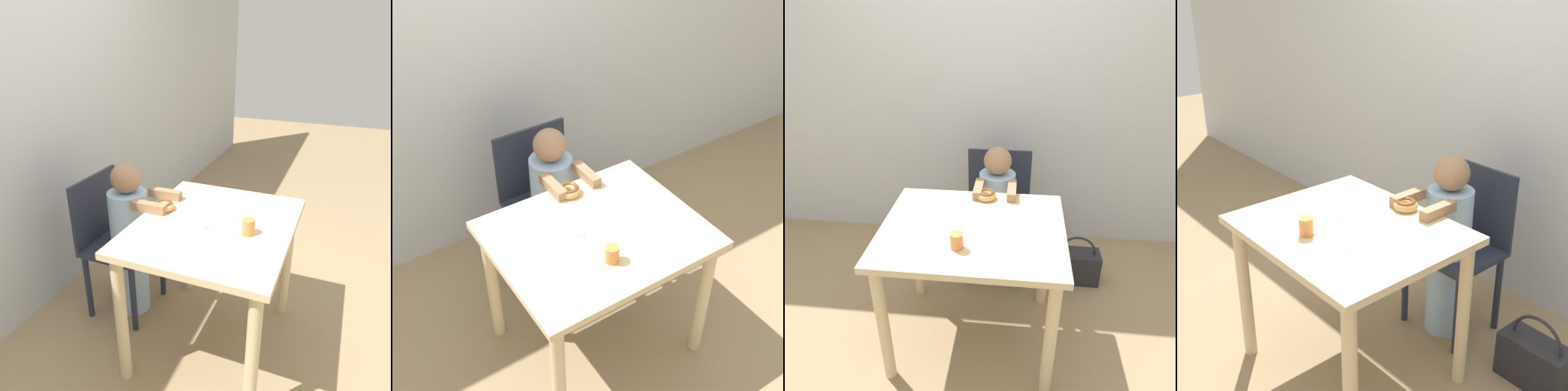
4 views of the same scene
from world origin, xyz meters
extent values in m
plane|color=#997F5B|center=(0.00, 0.00, 0.00)|extent=(12.00, 12.00, 0.00)
cube|color=silver|center=(0.00, 1.15, 1.25)|extent=(8.00, 0.05, 2.50)
cube|color=beige|center=(0.00, 0.00, 0.74)|extent=(0.93, 0.77, 0.03)
cylinder|color=beige|center=(-0.41, -0.32, 0.36)|extent=(0.06, 0.06, 0.73)
cylinder|color=beige|center=(0.41, -0.32, 0.36)|extent=(0.06, 0.06, 0.73)
cylinder|color=beige|center=(-0.41, 0.32, 0.36)|extent=(0.06, 0.06, 0.73)
cylinder|color=beige|center=(0.41, 0.32, 0.36)|extent=(0.06, 0.06, 0.73)
cube|color=#232838|center=(0.09, 0.61, 0.45)|extent=(0.43, 0.38, 0.03)
cube|color=#232838|center=(0.09, 0.79, 0.67)|extent=(0.43, 0.02, 0.41)
cylinder|color=#232838|center=(-0.10, 0.45, 0.22)|extent=(0.04, 0.04, 0.44)
cylinder|color=#232838|center=(0.27, 0.45, 0.22)|extent=(0.04, 0.04, 0.44)
cylinder|color=#232838|center=(-0.10, 0.77, 0.22)|extent=(0.04, 0.04, 0.44)
cylinder|color=#232838|center=(0.27, 0.77, 0.22)|extent=(0.04, 0.04, 0.44)
cylinder|color=#99BCE0|center=(0.09, 0.56, 0.23)|extent=(0.20, 0.20, 0.46)
cylinder|color=#99BCE0|center=(0.09, 0.56, 0.63)|extent=(0.23, 0.23, 0.34)
sphere|color=#997051|center=(0.09, 0.56, 0.89)|extent=(0.17, 0.17, 0.17)
cube|color=#997051|center=(-0.01, 0.37, 0.79)|extent=(0.05, 0.20, 0.05)
cube|color=#997051|center=(0.18, 0.37, 0.79)|extent=(0.05, 0.20, 0.05)
torus|color=tan|center=(0.04, 0.30, 0.78)|extent=(0.11, 0.11, 0.04)
torus|color=brown|center=(0.04, 0.30, 0.80)|extent=(0.10, 0.10, 0.02)
cube|color=white|center=(0.08, -0.02, 0.76)|extent=(0.28, 0.28, 0.00)
cube|color=#232328|center=(0.64, 0.57, 0.12)|extent=(0.33, 0.16, 0.23)
torus|color=#232328|center=(0.64, 0.57, 0.23)|extent=(0.26, 0.02, 0.26)
cylinder|color=orange|center=(-0.05, -0.19, 0.80)|extent=(0.06, 0.06, 0.08)
cylinder|color=silver|center=(-0.05, 0.09, 0.76)|extent=(0.15, 0.15, 0.01)
camera|label=1|loc=(-1.60, -0.56, 1.65)|focal=35.00mm
camera|label=2|loc=(-1.03, -1.50, 2.38)|focal=50.00mm
camera|label=3|loc=(0.22, -1.61, 1.81)|focal=35.00mm
camera|label=4|loc=(1.67, -1.30, 1.83)|focal=50.00mm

